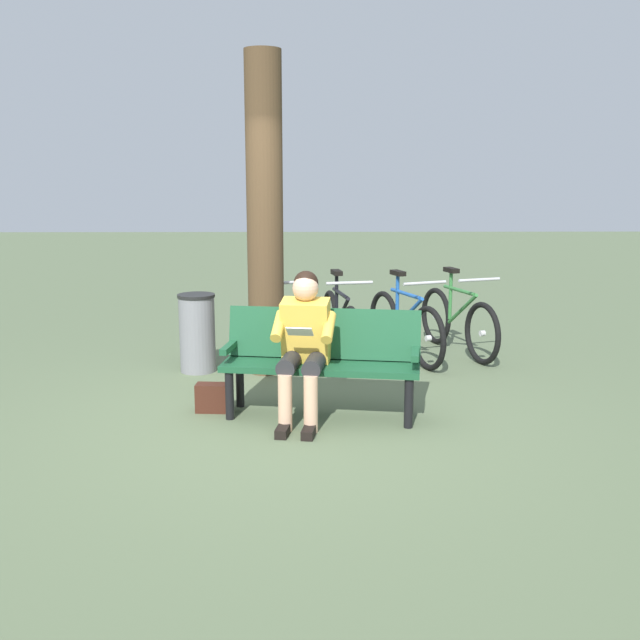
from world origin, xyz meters
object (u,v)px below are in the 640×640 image
at_px(bench, 322,354).
at_px(handbag, 214,398).
at_px(litter_bin, 197,333).
at_px(bicycle_red, 340,325).
at_px(bicycle_silver, 405,326).
at_px(person_reading, 304,339).
at_px(tree_trunk, 265,217).
at_px(bicycle_black, 458,321).
at_px(bicycle_blue, 267,326).

relative_size(bench, handbag, 5.52).
relative_size(litter_bin, bicycle_red, 0.47).
distance_m(litter_bin, bicycle_silver, 2.21).
bearing_deg(person_reading, handbag, -6.12).
bearing_deg(bicycle_red, person_reading, -20.96).
xyz_separation_m(handbag, bicycle_silver, (-1.82, -1.79, 0.24)).
bearing_deg(tree_trunk, bicycle_silver, -160.39).
distance_m(bench, bicycle_black, 2.59).
bearing_deg(bicycle_silver, person_reading, -48.61).
xyz_separation_m(person_reading, litter_bin, (1.08, -1.51, -0.27)).
relative_size(person_reading, litter_bin, 1.52).
relative_size(bench, bicycle_blue, 1.02).
relative_size(litter_bin, bicycle_blue, 0.48).
distance_m(bicycle_black, bicycle_red, 1.33).
height_order(bench, person_reading, person_reading).
xyz_separation_m(bicycle_black, bicycle_blue, (2.09, 0.21, 0.00)).
relative_size(bicycle_black, bicycle_blue, 0.99).
distance_m(bicycle_silver, bicycle_blue, 1.48).
distance_m(bicycle_black, bicycle_silver, 0.66).
height_order(person_reading, handbag, person_reading).
bearing_deg(bicycle_silver, bicycle_red, -113.60).
distance_m(person_reading, litter_bin, 1.88).
bearing_deg(litter_bin, bicycle_black, -165.46).
bearing_deg(bicycle_blue, bicycle_silver, 72.45).
relative_size(person_reading, bicycle_blue, 0.74).
xyz_separation_m(tree_trunk, bicycle_blue, (0.02, -0.54, -1.19)).
xyz_separation_m(tree_trunk, bicycle_black, (-2.07, -0.75, -1.19)).
relative_size(bicycle_red, bicycle_blue, 1.02).
bearing_deg(tree_trunk, litter_bin, -2.49).
bearing_deg(tree_trunk, bicycle_red, -143.84).
height_order(bench, bicycle_black, bicycle_black).
height_order(person_reading, litter_bin, person_reading).
bearing_deg(tree_trunk, bicycle_blue, -87.64).
xyz_separation_m(handbag, bicycle_blue, (-0.35, -1.82, 0.24)).
bearing_deg(person_reading, tree_trunk, -66.39).
distance_m(person_reading, bicycle_red, 2.09).
xyz_separation_m(bench, tree_trunk, (0.53, -1.33, 1.05)).
distance_m(bench, tree_trunk, 1.78).
relative_size(bench, tree_trunk, 0.53).
xyz_separation_m(person_reading, bicycle_red, (-0.38, -2.03, -0.31)).
relative_size(bicycle_black, bicycle_silver, 1.01).
distance_m(handbag, litter_bin, 1.37).
height_order(litter_bin, bicycle_black, bicycle_black).
bearing_deg(bicycle_red, bench, -17.42).
height_order(tree_trunk, litter_bin, tree_trunk).
bearing_deg(bicycle_blue, person_reading, -5.16).
distance_m(bench, handbag, 0.98).
distance_m(bench, bicycle_red, 1.91).
xyz_separation_m(bicycle_black, bicycle_red, (1.31, 0.19, 0.00)).
bearing_deg(bench, litter_bin, -39.00).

